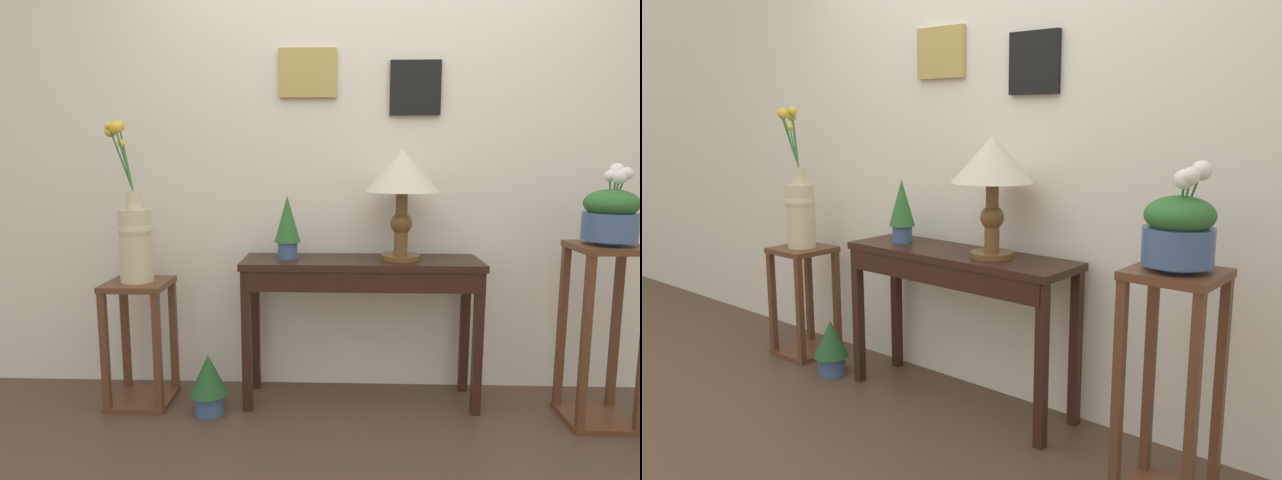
{
  "view_description": "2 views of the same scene",
  "coord_description": "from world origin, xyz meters",
  "views": [
    {
      "loc": [
        -0.19,
        -1.66,
        1.26
      ],
      "look_at": [
        -0.3,
        1.14,
        0.84
      ],
      "focal_mm": 30.38,
      "sensor_mm": 36.0,
      "label": 1
    },
    {
      "loc": [
        1.88,
        -1.29,
        1.38
      ],
      "look_at": [
        -0.13,
        1.14,
        0.8
      ],
      "focal_mm": 36.74,
      "sensor_mm": 36.0,
      "label": 2
    }
  ],
  "objects": [
    {
      "name": "back_wall_with_art",
      "position": [
        -0.0,
        1.32,
        1.4
      ],
      "size": [
        9.0,
        0.13,
        2.8
      ],
      "color": "silver",
      "rests_on": "ground"
    },
    {
      "name": "table_lamp",
      "position": [
        0.12,
        1.05,
        1.17
      ],
      "size": [
        0.37,
        0.37,
        0.55
      ],
      "color": "brown",
      "rests_on": "console_table"
    },
    {
      "name": "pedestal_stand_right",
      "position": [
        1.05,
        0.86,
        0.44
      ],
      "size": [
        0.31,
        0.31,
        0.87
      ],
      "color": "#56331E",
      "rests_on": "ground"
    },
    {
      "name": "flower_vase_tall_left",
      "position": [
        -1.22,
        0.99,
        0.89
      ],
      "size": [
        0.24,
        0.17,
        0.8
      ],
      "color": "beige",
      "rests_on": "pedestal_stand_left"
    },
    {
      "name": "pedestal_stand_left",
      "position": [
        -1.22,
        0.99,
        0.32
      ],
      "size": [
        0.31,
        0.31,
        0.65
      ],
      "color": "#56331E",
      "rests_on": "ground"
    },
    {
      "name": "potted_plant_floor",
      "position": [
        -0.84,
        0.87,
        0.17
      ],
      "size": [
        0.19,
        0.19,
        0.31
      ],
      "color": "#3D5684",
      "rests_on": "ground"
    },
    {
      "name": "potted_plant_on_console",
      "position": [
        -0.46,
        1.05,
        0.94
      ],
      "size": [
        0.13,
        0.13,
        0.32
      ],
      "color": "#3D5684",
      "rests_on": "console_table"
    },
    {
      "name": "console_table",
      "position": [
        -0.08,
        1.03,
        0.64
      ],
      "size": [
        1.2,
        0.35,
        0.76
      ],
      "color": "black",
      "rests_on": "ground"
    },
    {
      "name": "planter_bowl_wide_right",
      "position": [
        1.05,
        0.86,
        1.02
      ],
      "size": [
        0.24,
        0.24,
        0.37
      ],
      "color": "#3D5684",
      "rests_on": "pedestal_stand_right"
    }
  ]
}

